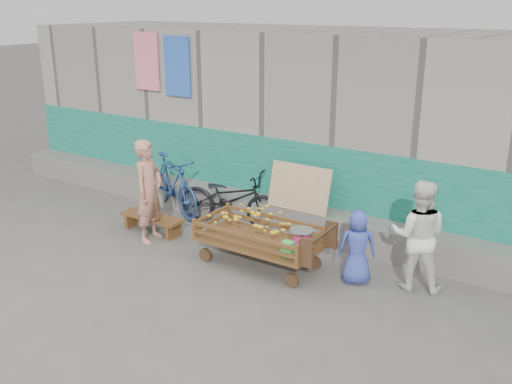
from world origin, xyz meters
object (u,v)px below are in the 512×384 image
Objects in this scene: child at (357,247)px; bicycle_blue at (172,185)px; woman at (418,235)px; banana_cart at (257,229)px; vendor_man at (149,191)px; bench at (152,220)px; bicycle_dark at (230,198)px.

child is 0.59× the size of bicycle_blue.
banana_cart is at bearing -1.22° from woman.
woman reaches higher than child.
vendor_man is 1.23m from bicycle_blue.
banana_cart is 1.69× the size of bench.
banana_cart is 1.51m from bicycle_dark.
bicycle_dark is (-3.17, 0.44, -0.25)m from woman.
bench is 0.76× the size of woman.
vendor_man reaches higher than bench.
bicycle_dark is (0.86, 0.90, 0.26)m from bench.
child reaches higher than bicycle_dark.
bicycle_dark is at bearing 139.84° from banana_cart.
bicycle_dark is (-1.15, 0.97, -0.07)m from banana_cart.
woman is at bearing 14.82° from banana_cart.
bicycle_dark is 1.05× the size of bicycle_blue.
vendor_man is 1.59× the size of child.
banana_cart is 2.10m from woman.
banana_cart is at bearing -90.34° from bicycle_blue.
vendor_man is 3.20m from child.
banana_cart is at bearing -95.67° from vendor_man.
vendor_man is 0.89× the size of bicycle_dark.
bench is 0.62× the size of bicycle_dark.
bicycle_blue reaches higher than bench.
vendor_man is (-1.82, -0.16, 0.25)m from banana_cart.
woman is at bearing -90.50° from vendor_man.
banana_cart is at bearing -142.65° from bicycle_dark.
bicycle_dark is at bearing -44.87° from child.
woman reaches higher than bicycle_blue.
bicycle_dark is at bearing -23.91° from woman.
vendor_man is at bearing -133.43° from bicycle_blue.
child is 2.60m from bicycle_dark.
bicycle_dark is (-2.50, 0.70, -0.03)m from child.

